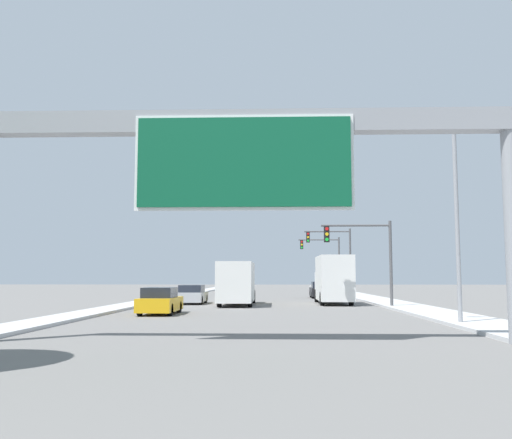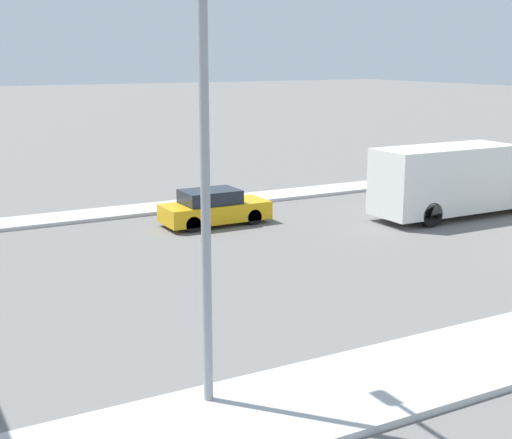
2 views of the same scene
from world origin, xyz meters
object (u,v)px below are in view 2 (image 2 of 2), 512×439
Objects in this scene: car_mid_right at (437,184)px; street_lamp_right at (199,150)px; truck_box_primary at (459,180)px; car_mid_center at (214,208)px.

car_mid_right is 0.54× the size of street_lamp_right.
car_mid_right is at bearing 126.22° from street_lamp_right.
truck_box_primary is (3.50, -2.09, 0.88)m from car_mid_right.
car_mid_right is 11.88m from car_mid_center.
truck_box_primary is at bearing 121.50° from street_lamp_right.
street_lamp_right reaches higher than car_mid_center.
truck_box_primary is 1.02× the size of street_lamp_right.
truck_box_primary is at bearing -30.83° from car_mid_right.
car_mid_right is 4.17m from truck_box_primary.
street_lamp_right is (13.59, -18.56, 4.33)m from car_mid_right.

